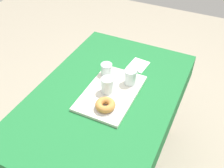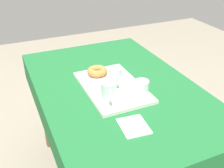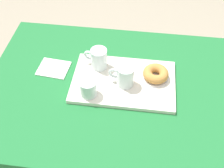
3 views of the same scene
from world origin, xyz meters
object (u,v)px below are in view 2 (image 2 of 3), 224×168
Objects in this scene: tea_mug_left at (115,77)px; tea_mug_right at (109,92)px; donut_plate_left at (97,75)px; dining_table at (116,103)px; serving_tray at (112,87)px; sugar_donut_left at (97,71)px; water_glass_near at (142,88)px; paper_napkin at (134,126)px.

tea_mug_left and tea_mug_right have the same top height.
tea_mug_left reaches higher than donut_plate_left.
serving_tray is at bearing -57.34° from dining_table.
tea_mug_right is (0.12, -0.07, 0.06)m from serving_tray.
sugar_donut_left is (-0.13, -0.05, -0.02)m from tea_mug_left.
water_glass_near is 0.64× the size of donut_plate_left.
tea_mug_right is at bearing -8.96° from sugar_donut_left.
serving_tray is 0.15m from sugar_donut_left.
tea_mug_left is at bearing 21.21° from sugar_donut_left.
paper_napkin is (0.34, -0.07, -0.06)m from tea_mug_left.
tea_mug_left is at bearing 107.35° from serving_tray.
tea_mug_right is at bearing -8.96° from donut_plate_left.
sugar_donut_left reaches higher than dining_table.
dining_table is at bearing 122.66° from serving_tray.
tea_mug_right is 0.27m from donut_plate_left.
tea_mug_right reaches higher than serving_tray.
donut_plate_left is 0.87× the size of paper_napkin.
water_glass_near is at bearing 28.44° from tea_mug_left.
tea_mug_right reaches higher than donut_plate_left.
paper_napkin is at bearing -1.69° from donut_plate_left.
sugar_donut_left is at bearing -154.90° from water_glass_near.
water_glass_near is at bearing 84.48° from tea_mug_right.
dining_table is 0.21m from sugar_donut_left.
donut_plate_left is (-0.26, 0.04, -0.04)m from tea_mug_right.
tea_mug_right reaches higher than water_glass_near.
tea_mug_right reaches higher than sugar_donut_left.
tea_mug_left is 0.94× the size of donut_plate_left.
paper_napkin is at bearing -12.33° from dining_table.
serving_tray is at bearing 172.18° from paper_napkin.
donut_plate_left is (-0.14, -0.03, 0.01)m from serving_tray.
tea_mug_right is 0.98× the size of sugar_donut_left.
donut_plate_left is at bearing -158.79° from tea_mug_left.
tea_mug_left is 0.81× the size of paper_napkin.
paper_napkin is at bearing -1.69° from sugar_donut_left.
paper_napkin is (0.34, -0.05, -0.01)m from serving_tray.
dining_table is 0.13m from serving_tray.
dining_table is 0.19m from donut_plate_left.
dining_table is at bearing 143.79° from tea_mug_right.
tea_mug_left is at bearing 169.17° from paper_napkin.
serving_tray is 3.77× the size of donut_plate_left.
tea_mug_right is (0.14, -0.11, 0.18)m from dining_table.
paper_napkin is (0.48, -0.01, -0.02)m from donut_plate_left.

